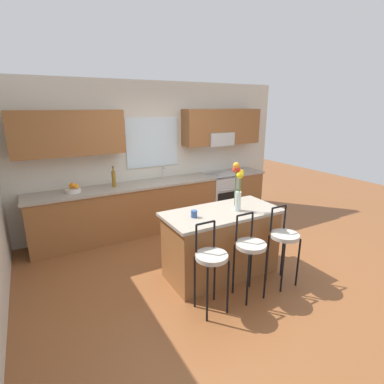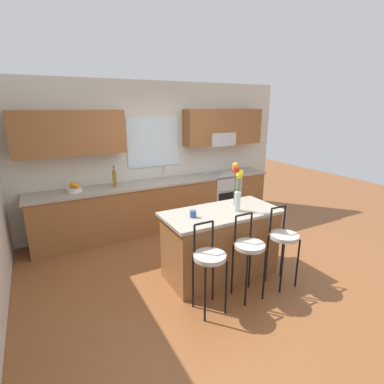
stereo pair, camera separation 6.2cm
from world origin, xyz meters
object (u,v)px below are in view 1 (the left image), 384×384
at_px(mug_ceramic, 194,214).
at_px(bar_stool_near, 211,260).
at_px(oven_range, 220,195).
at_px(fruit_bowl_oranges, 73,189).
at_px(flower_vase, 238,184).
at_px(bottle_olive_oil, 114,179).
at_px(bar_stool_far, 284,239).
at_px(kitchen_island, 221,242).
at_px(bar_stool_middle, 250,249).

bearing_deg(mug_ceramic, bar_stool_near, -100.98).
relative_size(oven_range, bar_stool_near, 0.88).
bearing_deg(fruit_bowl_oranges, oven_range, -0.57).
distance_m(bar_stool_near, flower_vase, 1.11).
bearing_deg(bottle_olive_oil, oven_range, -0.64).
bearing_deg(mug_ceramic, fruit_bowl_oranges, 121.19).
bearing_deg(mug_ceramic, bar_stool_far, -30.61).
relative_size(oven_range, flower_vase, 1.40).
height_order(oven_range, kitchen_island, same).
bearing_deg(kitchen_island, bar_stool_middle, -90.00).
bearing_deg(oven_range, bottle_olive_oil, 179.36).
xyz_separation_m(bar_stool_middle, mug_ceramic, (-0.44, 0.58, 0.33)).
bearing_deg(flower_vase, bar_stool_near, -144.42).
bearing_deg(bar_stool_far, bottle_olive_oil, 120.80).
bearing_deg(kitchen_island, mug_ceramic, -178.83).
xyz_separation_m(oven_range, bar_stool_near, (-1.81, -2.46, 0.18)).
bearing_deg(flower_vase, bar_stool_far, -55.08).
relative_size(oven_range, bar_stool_far, 0.88).
relative_size(flower_vase, bottle_olive_oil, 1.82).
distance_m(bar_stool_near, bar_stool_far, 1.10).
bearing_deg(bar_stool_far, bar_stool_middle, 180.00).
distance_m(bar_stool_middle, mug_ceramic, 0.80).
distance_m(bar_stool_far, mug_ceramic, 1.19).
height_order(flower_vase, fruit_bowl_oranges, flower_vase).
bearing_deg(oven_range, flower_vase, -118.98).
relative_size(kitchen_island, fruit_bowl_oranges, 6.58).
relative_size(flower_vase, fruit_bowl_oranges, 2.73).
bearing_deg(bar_stool_far, oven_range, 73.97).
distance_m(flower_vase, mug_ceramic, 0.70).
bearing_deg(flower_vase, kitchen_island, 159.69).
bearing_deg(bottle_olive_oil, flower_vase, -60.37).
distance_m(oven_range, bar_stool_far, 2.57).
bearing_deg(bar_stool_near, mug_ceramic, 79.02).
xyz_separation_m(flower_vase, mug_ceramic, (-0.62, 0.06, -0.32)).
distance_m(oven_range, kitchen_island, 2.26).
bearing_deg(kitchen_island, fruit_bowl_oranges, 129.96).
bearing_deg(bar_stool_middle, kitchen_island, 90.00).
height_order(mug_ceramic, fruit_bowl_oranges, fruit_bowl_oranges).
height_order(bar_stool_near, mug_ceramic, bar_stool_near).
height_order(mug_ceramic, bottle_olive_oil, bottle_olive_oil).
distance_m(mug_ceramic, fruit_bowl_oranges, 2.23).
relative_size(bar_stool_far, mug_ceramic, 11.58).
distance_m(bar_stool_far, flower_vase, 0.91).
xyz_separation_m(mug_ceramic, fruit_bowl_oranges, (-1.16, 1.91, 0.01)).
bearing_deg(oven_range, fruit_bowl_oranges, 179.43).
distance_m(kitchen_island, flower_vase, 0.84).
bearing_deg(mug_ceramic, oven_range, 47.98).
relative_size(bar_stool_middle, bottle_olive_oil, 2.89).
relative_size(flower_vase, mug_ceramic, 7.28).
xyz_separation_m(kitchen_island, mug_ceramic, (-0.44, -0.01, 0.50)).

